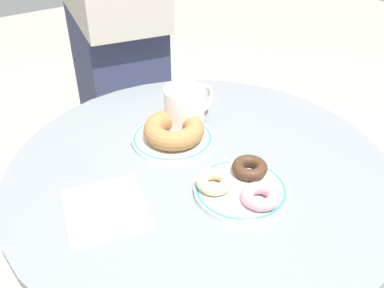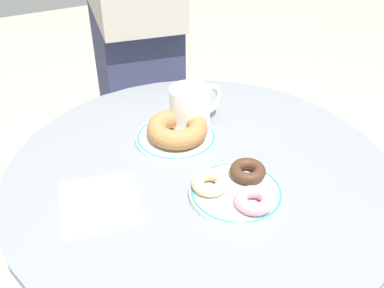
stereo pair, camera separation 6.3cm
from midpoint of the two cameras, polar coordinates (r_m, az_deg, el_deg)
cafe_table at (r=0.99m, az=-0.91°, el=-13.32°), size 0.75×0.75×0.72m
plate_left at (r=0.90m, az=-4.83°, el=0.64°), size 0.17×0.17×0.01m
plate_right at (r=0.77m, az=4.17°, el=-6.16°), size 0.17×0.17×0.01m
donut_cinnamon at (r=0.88m, az=-4.37°, el=1.93°), size 0.16×0.16×0.04m
donut_pink_frosted at (r=0.74m, az=6.73°, el=-7.03°), size 0.07×0.07×0.02m
donut_chocolate at (r=0.79m, az=5.48°, el=-3.23°), size 0.07×0.07×0.02m
donut_glazed at (r=0.76m, az=0.65°, el=-5.11°), size 0.08×0.08×0.02m
paper_napkin at (r=0.76m, az=-13.96°, el=-8.36°), size 0.16×0.16×0.01m
coffee_mug at (r=0.92m, az=-2.80°, el=4.78°), size 0.09×0.13×0.10m
person_figure at (r=1.34m, az=-12.04°, el=16.24°), size 0.48×0.30×1.67m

